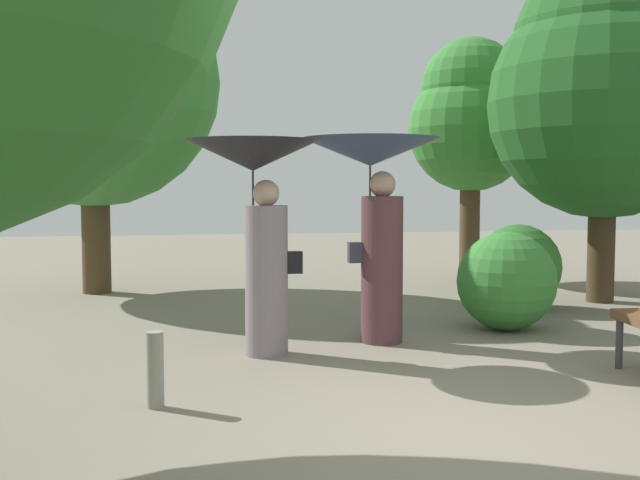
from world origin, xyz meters
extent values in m
plane|color=gray|center=(0.00, 0.00, 0.00)|extent=(40.00, 40.00, 0.00)
cylinder|color=gray|center=(-0.59, 2.30, 0.68)|extent=(0.39, 0.39, 1.36)
sphere|color=tan|center=(-0.59, 2.30, 1.47)|extent=(0.24, 0.24, 0.24)
cylinder|color=#333338|center=(-0.71, 2.31, 1.28)|extent=(0.02, 0.02, 0.78)
cone|color=black|center=(-0.71, 2.31, 1.81)|extent=(1.19, 1.19, 0.27)
cube|color=black|center=(-0.34, 2.29, 0.84)|extent=(0.14, 0.10, 0.20)
cylinder|color=#563338|center=(0.59, 2.65, 0.72)|extent=(0.41, 0.41, 1.44)
sphere|color=tan|center=(0.59, 2.65, 1.55)|extent=(0.26, 0.26, 0.26)
cylinder|color=#333338|center=(0.47, 2.66, 1.33)|extent=(0.02, 0.02, 0.79)
cone|color=#38476B|center=(0.47, 2.66, 1.86)|extent=(1.34, 1.34, 0.27)
cube|color=#333342|center=(0.33, 2.67, 0.89)|extent=(0.14, 0.10, 0.20)
cylinder|color=#38383D|center=(2.26, 1.21, 0.22)|extent=(0.06, 0.06, 0.44)
cylinder|color=#4C3823|center=(-2.52, 6.78, 2.02)|extent=(0.40, 0.40, 4.04)
sphere|color=#428C3D|center=(-2.52, 6.78, 3.03)|extent=(3.59, 3.59, 3.59)
sphere|color=#428C3D|center=(-2.52, 6.78, 3.84)|extent=(2.87, 2.87, 2.87)
cylinder|color=#4C3823|center=(3.32, 7.16, 1.64)|extent=(0.33, 0.33, 3.28)
sphere|color=#387F33|center=(3.32, 7.16, 2.46)|extent=(2.02, 2.02, 2.02)
sphere|color=#387F33|center=(3.32, 7.16, 3.12)|extent=(1.61, 1.61, 1.61)
cylinder|color=#42301E|center=(4.15, 4.63, 1.75)|extent=(0.35, 0.35, 3.51)
sphere|color=#235B23|center=(4.15, 4.63, 2.63)|extent=(3.04, 3.04, 3.04)
sphere|color=#235B23|center=(4.15, 4.63, 3.33)|extent=(2.43, 2.43, 2.43)
sphere|color=#387F33|center=(2.06, 3.00, 0.53)|extent=(1.05, 1.05, 1.05)
sphere|color=#2D6B28|center=(2.81, 4.29, 0.53)|extent=(1.06, 1.06, 1.06)
cylinder|color=gray|center=(-1.54, 0.80, 0.27)|extent=(0.12, 0.12, 0.53)
camera|label=1|loc=(-1.39, -4.45, 1.53)|focal=42.37mm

